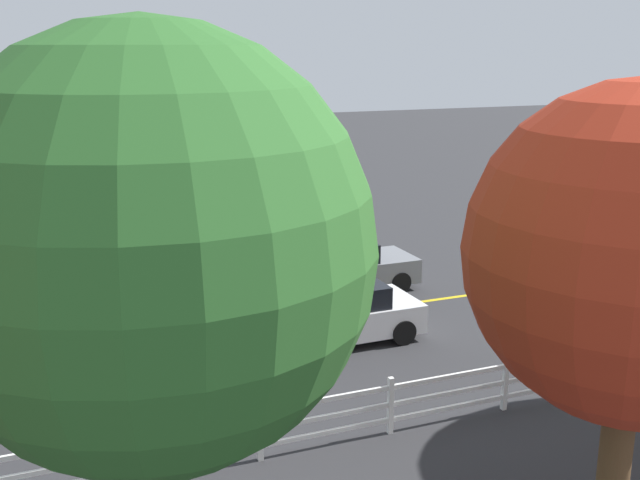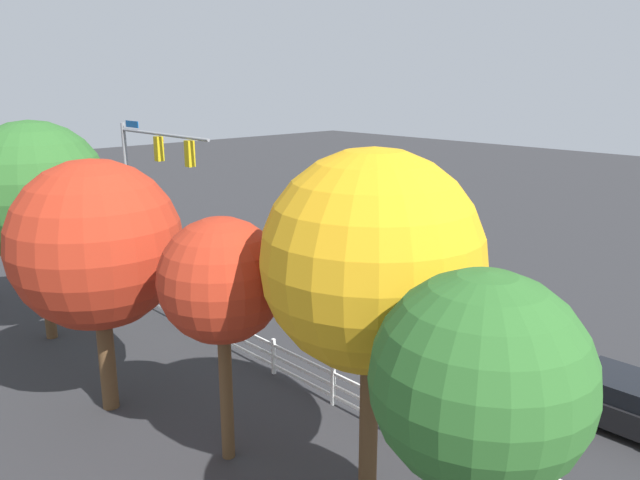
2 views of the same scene
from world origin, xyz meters
TOP-DOWN VIEW (x-y plane):
  - ground_plane at (0.00, 0.00)m, footprint 120.00×120.00m
  - lane_center_stripe at (-4.00, 0.00)m, footprint 28.00×0.16m
  - car_0 at (-3.94, 1.75)m, footprint 4.19×2.08m
  - car_1 at (-5.62, -1.85)m, footprint 4.37×1.97m
  - car_3 at (2.64, 1.77)m, footprint 4.05×1.86m
  - car_4 at (0.20, -1.93)m, footprint 4.22×1.98m
  - white_rail_fence at (-3.00, 6.48)m, footprint 26.10×0.10m
  - tree_2 at (1.91, 10.40)m, footprint 4.74×4.74m
  - tree_4 at (-4.08, 11.04)m, footprint 4.45×4.45m

SIDE VIEW (x-z plane):
  - ground_plane at x=0.00m, z-range 0.00..0.00m
  - lane_center_stripe at x=-4.00m, z-range 0.00..0.01m
  - white_rail_fence at x=-3.00m, z-range 0.03..1.18m
  - car_4 at x=0.20m, z-range -0.03..1.39m
  - car_3 at x=2.64m, z-range -0.03..1.41m
  - car_0 at x=-3.94m, z-range -0.04..1.46m
  - car_1 at x=-5.62m, z-range -0.03..1.49m
  - tree_4 at x=-4.08m, z-range 1.19..8.07m
  - tree_2 at x=1.91m, z-range 1.38..8.92m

